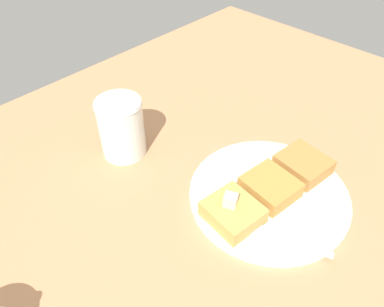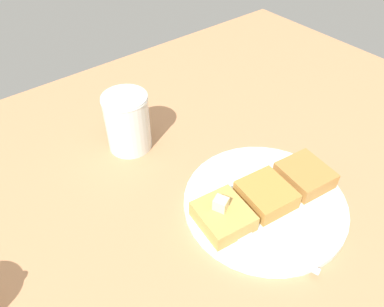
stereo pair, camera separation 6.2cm
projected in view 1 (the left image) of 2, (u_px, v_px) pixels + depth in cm
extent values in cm
cube|color=tan|center=(291.00, 251.00, 54.99)|extent=(128.86, 128.86, 2.77)
cylinder|color=white|center=(269.00, 195.00, 60.47)|extent=(25.63, 25.63, 1.15)
torus|color=#373935|center=(269.00, 194.00, 60.35)|extent=(25.63, 25.63, 0.80)
cube|color=tan|center=(233.00, 212.00, 55.38)|extent=(8.05, 8.63, 2.77)
cube|color=#B6823A|center=(270.00, 187.00, 59.15)|extent=(8.05, 8.63, 2.77)
cube|color=#B0793A|center=(303.00, 164.00, 62.93)|extent=(8.05, 8.63, 2.77)
cube|color=beige|center=(231.00, 200.00, 54.04)|extent=(2.37, 2.46, 1.92)
cube|color=silver|center=(296.00, 245.00, 52.62)|extent=(3.90, 9.80, 0.36)
cube|color=silver|center=(253.00, 228.00, 54.70)|extent=(2.95, 3.34, 0.36)
cube|color=silver|center=(231.00, 225.00, 55.12)|extent=(1.28, 3.15, 0.36)
cube|color=silver|center=(233.00, 222.00, 55.49)|extent=(1.28, 3.15, 0.36)
cube|color=silver|center=(234.00, 220.00, 55.85)|extent=(1.28, 3.15, 0.36)
cube|color=silver|center=(235.00, 217.00, 56.22)|extent=(1.28, 3.15, 0.36)
cylinder|color=#582607|center=(123.00, 134.00, 66.58)|extent=(7.34, 7.34, 8.04)
cylinder|color=silver|center=(121.00, 128.00, 65.61)|extent=(7.97, 7.97, 10.90)
torus|color=silver|center=(118.00, 104.00, 62.25)|extent=(8.16, 8.16, 0.50)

